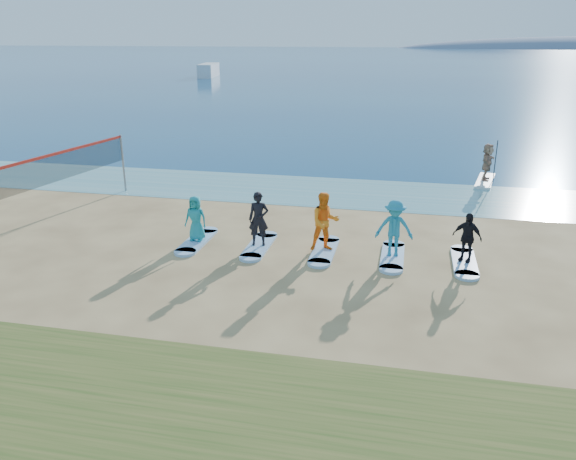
% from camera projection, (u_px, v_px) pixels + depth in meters
% --- Properties ---
extents(ground, '(600.00, 600.00, 0.00)m').
position_uv_depth(ground, '(312.00, 296.00, 14.94)').
color(ground, tan).
rests_on(ground, ground).
extents(shallow_water, '(600.00, 600.00, 0.00)m').
position_uv_depth(shallow_water, '(353.00, 193.00, 24.63)').
color(shallow_water, teal).
rests_on(shallow_water, ground).
extents(ocean, '(600.00, 600.00, 0.00)m').
position_uv_depth(ocean, '(407.00, 58.00, 162.53)').
color(ocean, navy).
rests_on(ocean, ground).
extents(volleyball_net, '(1.35, 9.00, 2.50)m').
position_uv_depth(volleyball_net, '(46.00, 171.00, 20.38)').
color(volleyball_net, gray).
rests_on(volleyball_net, ground).
extents(paddleboard, '(1.26, 3.08, 0.12)m').
position_uv_depth(paddleboard, '(485.00, 181.00, 26.44)').
color(paddleboard, silver).
rests_on(paddleboard, ground).
extents(paddleboarder, '(0.80, 1.65, 1.70)m').
position_uv_depth(paddleboarder, '(487.00, 162.00, 26.14)').
color(paddleboarder, tan).
rests_on(paddleboarder, paddleboard).
extents(boat_offshore_a, '(3.67, 8.78, 2.08)m').
position_uv_depth(boat_offshore_a, '(209.00, 77.00, 92.17)').
color(boat_offshore_a, silver).
rests_on(boat_offshore_a, ground).
extents(surfboard_0, '(0.70, 2.20, 0.09)m').
position_uv_depth(surfboard_0, '(197.00, 241.00, 18.79)').
color(surfboard_0, '#93BDE3').
rests_on(surfboard_0, ground).
extents(student_0, '(0.76, 0.51, 1.51)m').
position_uv_depth(student_0, '(196.00, 218.00, 18.52)').
color(student_0, teal).
rests_on(student_0, surfboard_0).
extents(surfboard_1, '(0.70, 2.20, 0.09)m').
position_uv_depth(surfboard_1, '(259.00, 246.00, 18.35)').
color(surfboard_1, '#93BDE3').
rests_on(surfboard_1, ground).
extents(student_1, '(0.71, 0.53, 1.77)m').
position_uv_depth(student_1, '(259.00, 219.00, 18.05)').
color(student_1, black).
rests_on(student_1, surfboard_1).
extents(surfboard_2, '(0.70, 2.20, 0.09)m').
position_uv_depth(surfboard_2, '(324.00, 251.00, 17.92)').
color(surfboard_2, '#93BDE3').
rests_on(surfboard_2, ground).
extents(student_2, '(1.10, 0.98, 1.88)m').
position_uv_depth(student_2, '(325.00, 222.00, 17.60)').
color(student_2, orange).
rests_on(student_2, surfboard_2).
extents(surfboard_3, '(0.70, 2.20, 0.09)m').
position_uv_depth(surfboard_3, '(392.00, 256.00, 17.49)').
color(surfboard_3, '#93BDE3').
rests_on(surfboard_3, ground).
extents(student_3, '(1.18, 0.72, 1.77)m').
position_uv_depth(student_3, '(394.00, 228.00, 17.18)').
color(student_3, teal).
rests_on(student_3, surfboard_3).
extents(surfboard_4, '(0.70, 2.20, 0.09)m').
position_uv_depth(surfboard_4, '(464.00, 262.00, 17.06)').
color(surfboard_4, '#93BDE3').
rests_on(surfboard_4, ground).
extents(student_4, '(0.96, 0.70, 1.52)m').
position_uv_depth(student_4, '(467.00, 237.00, 16.79)').
color(student_4, black).
rests_on(student_4, surfboard_4).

